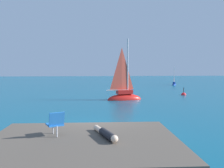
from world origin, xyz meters
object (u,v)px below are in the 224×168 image
object	(u,v)px
sailboat_near	(124,96)
beach_chair	(56,122)
marker_buoy	(184,95)
sailboat_far	(174,84)
person_sunbather	(106,134)

from	to	relation	value
sailboat_near	beach_chair	distance (m)	15.60
beach_chair	marker_buoy	size ratio (longest dim) A/B	0.71
sailboat_far	marker_buoy	size ratio (longest dim) A/B	3.31
person_sunbather	marker_buoy	size ratio (longest dim) A/B	1.52
beach_chair	sailboat_far	bearing A→B (deg)	-48.91
beach_chair	marker_buoy	xyz separation A→B (m)	(11.84, 18.19, -1.29)
beach_chair	marker_buoy	world-z (taller)	beach_chair
sailboat_far	person_sunbather	distance (m)	37.03
person_sunbather	sailboat_far	bearing A→B (deg)	-40.44
sailboat_far	person_sunbather	world-z (taller)	sailboat_far
sailboat_near	sailboat_far	world-z (taller)	sailboat_near
sailboat_near	sailboat_far	distance (m)	22.16
sailboat_far	marker_buoy	distance (m)	16.06
sailboat_far	sailboat_near	bearing A→B (deg)	-9.41
sailboat_far	beach_chair	xyz separation A→B (m)	(-16.48, -33.57, 1.10)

